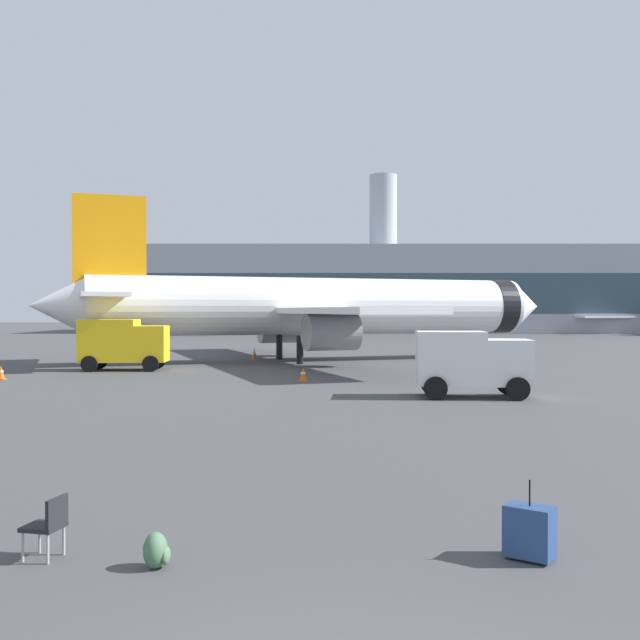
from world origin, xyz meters
The scene contains 11 objects.
airplane_at_gate centered at (-0.40, 44.37, 3.66)m, with size 34.81×31.82×10.50m.
service_truck centered at (-11.24, 36.67, 1.61)m, with size 4.90×2.73×2.90m.
cargo_van centered at (5.93, 23.59, 1.45)m, with size 4.53×2.60×2.60m.
safety_cone_near centered at (-4.59, 46.12, 0.37)m, with size 0.44×0.44×0.74m.
safety_cone_mid centered at (-15.77, 31.03, 0.35)m, with size 0.44×0.44×0.71m.
safety_cone_far centered at (10.51, 38.19, 0.31)m, with size 0.44×0.44×0.63m.
safety_cone_outer centered at (-0.83, 30.17, 0.33)m, with size 0.44×0.44×0.68m.
rolling_suitcase centered at (2.86, 4.62, 0.39)m, with size 0.75×0.70×1.10m.
traveller_backpack centered at (-2.19, 4.28, 0.23)m, with size 0.36×0.40×0.48m.
gate_chair centered at (-3.76, 4.65, 0.50)m, with size 0.58×0.58×0.86m.
terminal_building centered at (12.51, 113.24, 6.62)m, with size 81.76×23.46×25.01m.
Camera 1 is at (-0.02, -5.53, 3.43)m, focal length 41.70 mm.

